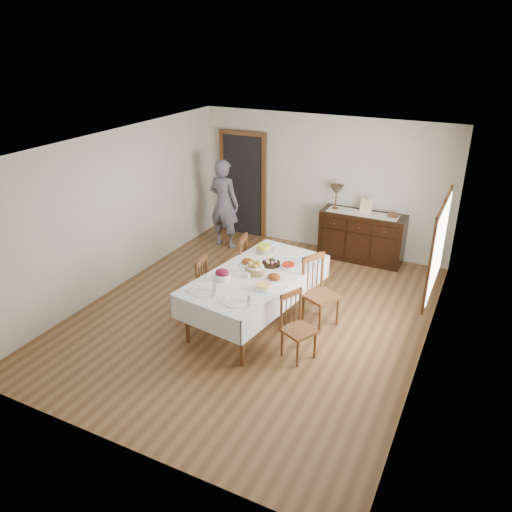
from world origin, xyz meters
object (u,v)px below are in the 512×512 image
at_px(chair_right_far, 319,291).
at_px(table_lamp, 336,191).
at_px(chair_left_far, 235,265).
at_px(sideboard, 362,237).
at_px(chair_right_near, 297,325).
at_px(chair_left_near, 194,287).
at_px(person, 224,201).
at_px(dining_table, 256,279).

relative_size(chair_right_far, table_lamp, 2.31).
relative_size(chair_left_far, table_lamp, 2.23).
xyz_separation_m(chair_left_far, sideboard, (1.49, 2.23, -0.05)).
bearing_deg(chair_right_far, chair_right_near, -151.86).
relative_size(chair_left_near, chair_right_far, 0.94).
bearing_deg(chair_right_far, person, 80.79).
relative_size(dining_table, table_lamp, 5.41).
xyz_separation_m(sideboard, person, (-2.65, -0.55, 0.48)).
height_order(chair_left_near, chair_right_far, chair_right_far).
height_order(dining_table, chair_right_near, chair_right_near).
xyz_separation_m(dining_table, chair_left_near, (-0.89, -0.28, -0.20)).
distance_m(chair_left_near, chair_left_far, 0.95).
bearing_deg(chair_right_far, sideboard, 27.65).
relative_size(chair_left_far, sideboard, 0.66).
bearing_deg(chair_left_near, chair_left_far, 159.04).
height_order(dining_table, chair_left_near, chair_left_near).
bearing_deg(chair_left_far, sideboard, 134.13).
height_order(chair_left_near, chair_right_near, chair_left_near).
height_order(chair_left_far, chair_right_far, chair_right_far).
bearing_deg(chair_left_near, chair_right_far, 101.90).
bearing_deg(chair_left_near, person, -168.96).
distance_m(chair_right_far, person, 3.34).
distance_m(chair_left_near, table_lamp, 3.44).
relative_size(sideboard, table_lamp, 3.38).
bearing_deg(sideboard, chair_left_near, -118.10).
relative_size(chair_left_near, person, 0.53).
xyz_separation_m(chair_left_far, person, (-1.15, 1.68, 0.43)).
distance_m(chair_left_far, person, 2.08).
bearing_deg(person, dining_table, 132.82).
bearing_deg(chair_right_far, chair_left_near, 137.81).
bearing_deg(chair_right_near, dining_table, 84.76).
distance_m(dining_table, chair_right_near, 1.03).
xyz_separation_m(dining_table, person, (-1.85, 2.33, 0.24)).
bearing_deg(chair_left_far, dining_table, 34.92).
bearing_deg(chair_left_far, chair_right_near, 40.78).
bearing_deg(person, chair_left_near, 114.56).
relative_size(chair_right_near, table_lamp, 1.99).
bearing_deg(chair_right_near, chair_right_far, 27.69).
xyz_separation_m(chair_left_far, table_lamp, (0.95, 2.22, 0.77)).
xyz_separation_m(sideboard, table_lamp, (-0.55, -0.01, 0.82)).
xyz_separation_m(chair_left_near, chair_right_near, (1.75, -0.25, -0.04)).
bearing_deg(chair_left_near, table_lamp, 150.96).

